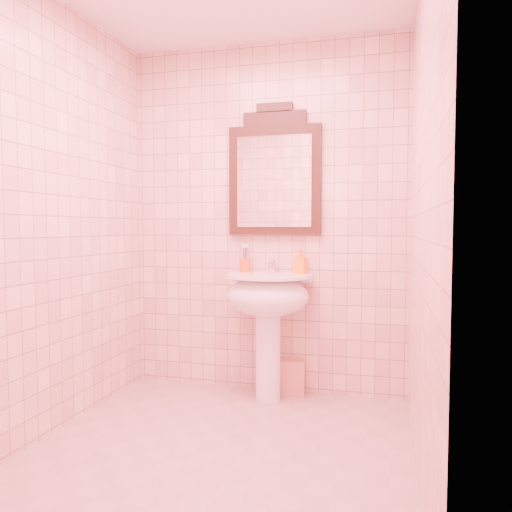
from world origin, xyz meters
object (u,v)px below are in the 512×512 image
(towel, at_px, (290,377))
(pedestal_sink, at_px, (268,304))
(toothbrush_cup, at_px, (245,265))
(soap_dispenser, at_px, (301,262))
(mirror, at_px, (275,174))

(towel, bearing_deg, pedestal_sink, -125.73)
(pedestal_sink, bearing_deg, towel, 54.27)
(toothbrush_cup, relative_size, towel, 0.73)
(pedestal_sink, xyz_separation_m, toothbrush_cup, (-0.21, 0.18, 0.25))
(towel, bearing_deg, soap_dispenser, -10.49)
(mirror, bearing_deg, towel, -14.97)
(toothbrush_cup, bearing_deg, soap_dispenser, -2.93)
(soap_dispenser, height_order, towel, soap_dispenser)
(mirror, xyz_separation_m, toothbrush_cup, (-0.21, -0.03, -0.65))
(toothbrush_cup, bearing_deg, towel, -1.11)
(mirror, height_order, toothbrush_cup, mirror)
(mirror, bearing_deg, pedestal_sink, -90.00)
(mirror, bearing_deg, soap_dispenser, -13.22)
(soap_dispenser, bearing_deg, towel, -175.09)
(pedestal_sink, relative_size, toothbrush_cup, 4.86)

